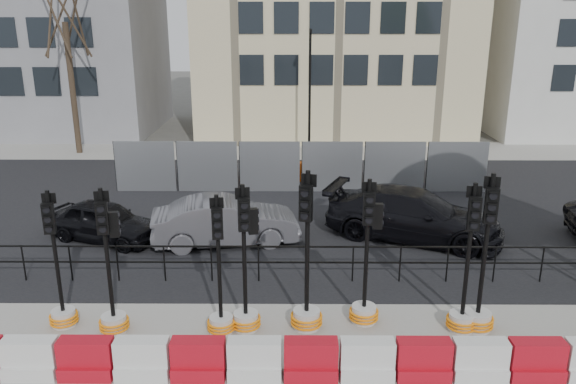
{
  "coord_description": "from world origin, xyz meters",
  "views": [
    {
      "loc": [
        -0.37,
        -11.87,
        6.5
      ],
      "look_at": [
        -0.46,
        3.0,
        1.86
      ],
      "focal_mm": 35.0,
      "sensor_mm": 36.0,
      "label": 1
    }
  ],
  "objects_px": {
    "traffic_signal_h": "(480,300)",
    "car_a": "(104,221)",
    "car_c": "(413,215)",
    "traffic_signal_a": "(61,300)",
    "traffic_signal_d": "(246,297)"
  },
  "relations": [
    {
      "from": "car_a",
      "to": "car_c",
      "type": "relative_size",
      "value": 0.68
    },
    {
      "from": "traffic_signal_h",
      "to": "car_a",
      "type": "height_order",
      "value": "traffic_signal_h"
    },
    {
      "from": "traffic_signal_d",
      "to": "traffic_signal_a",
      "type": "bearing_deg",
      "value": 165.9
    },
    {
      "from": "traffic_signal_a",
      "to": "car_a",
      "type": "distance_m",
      "value": 5.02
    },
    {
      "from": "car_c",
      "to": "car_a",
      "type": "bearing_deg",
      "value": 113.5
    },
    {
      "from": "traffic_signal_a",
      "to": "car_a",
      "type": "bearing_deg",
      "value": 90.14
    },
    {
      "from": "traffic_signal_a",
      "to": "car_c",
      "type": "relative_size",
      "value": 0.55
    },
    {
      "from": "car_a",
      "to": "car_c",
      "type": "xyz_separation_m",
      "value": [
        9.37,
        0.21,
        0.16
      ]
    },
    {
      "from": "traffic_signal_d",
      "to": "traffic_signal_h",
      "type": "distance_m",
      "value": 5.0
    },
    {
      "from": "traffic_signal_a",
      "to": "car_a",
      "type": "xyz_separation_m",
      "value": [
        -0.66,
        4.98,
        -0.03
      ]
    },
    {
      "from": "traffic_signal_d",
      "to": "car_a",
      "type": "height_order",
      "value": "traffic_signal_d"
    },
    {
      "from": "traffic_signal_a",
      "to": "traffic_signal_d",
      "type": "distance_m",
      "value": 4.03
    },
    {
      "from": "traffic_signal_h",
      "to": "car_a",
      "type": "xyz_separation_m",
      "value": [
        -9.69,
        5.09,
        -0.12
      ]
    },
    {
      "from": "traffic_signal_d",
      "to": "traffic_signal_h",
      "type": "xyz_separation_m",
      "value": [
        5.0,
        0.01,
        -0.06
      ]
    },
    {
      "from": "car_a",
      "to": "traffic_signal_d",
      "type": "bearing_deg",
      "value": -115.82
    }
  ]
}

